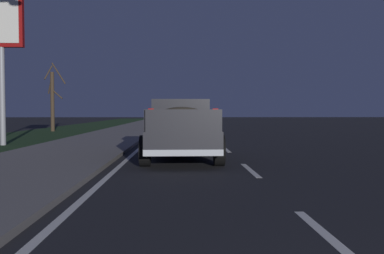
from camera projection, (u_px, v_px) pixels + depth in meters
ground at (207, 133)px, 28.06m from camera, size 144.00×144.00×0.00m
sidewalk_shoulder at (123, 132)px, 27.90m from camera, size 108.00×4.00×0.12m
grass_verge at (49, 133)px, 27.78m from camera, size 108.00×6.00×0.01m
lane_markings at (170, 132)px, 29.55m from camera, size 108.00×3.54×0.01m
pickup_truck at (181, 127)px, 12.93m from camera, size 5.47×2.37×1.87m
sedan_red at (182, 120)px, 31.79m from camera, size 4.41×2.04×1.54m
sedan_black at (182, 118)px, 41.76m from camera, size 4.45×2.10×1.54m
gas_price_sign at (1, 34)px, 17.70m from camera, size 0.27×1.90×6.44m
bare_tree_far at (53, 99)px, 30.13m from camera, size 1.45×1.48×5.03m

